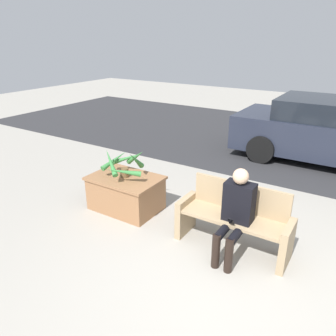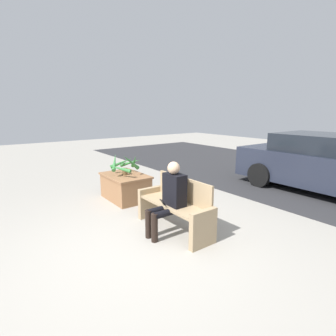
{
  "view_description": "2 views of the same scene",
  "coord_description": "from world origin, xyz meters",
  "px_view_note": "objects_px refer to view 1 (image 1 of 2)",
  "views": [
    {
      "loc": [
        1.0,
        -2.78,
        2.67
      ],
      "look_at": [
        -1.37,
        0.97,
        0.89
      ],
      "focal_mm": 35.0,
      "sensor_mm": 36.0,
      "label": 1
    },
    {
      "loc": [
        2.97,
        -1.68,
        1.97
      ],
      "look_at": [
        -0.88,
        1.18,
        0.92
      ],
      "focal_mm": 28.0,
      "sensor_mm": 36.0,
      "label": 2
    }
  ],
  "objects_px": {
    "bench": "(234,219)",
    "planter_box": "(126,192)",
    "person_seated": "(236,211)",
    "potted_plant": "(125,162)",
    "parked_car": "(331,132)"
  },
  "relations": [
    {
      "from": "potted_plant",
      "to": "parked_car",
      "type": "xyz_separation_m",
      "value": [
        2.48,
        4.19,
        -0.11
      ]
    },
    {
      "from": "planter_box",
      "to": "parked_car",
      "type": "relative_size",
      "value": 0.27
    },
    {
      "from": "bench",
      "to": "person_seated",
      "type": "relative_size",
      "value": 1.27
    },
    {
      "from": "planter_box",
      "to": "potted_plant",
      "type": "relative_size",
      "value": 1.44
    },
    {
      "from": "bench",
      "to": "planter_box",
      "type": "xyz_separation_m",
      "value": [
        -1.89,
        0.05,
        -0.11
      ]
    },
    {
      "from": "planter_box",
      "to": "parked_car",
      "type": "height_order",
      "value": "parked_car"
    },
    {
      "from": "bench",
      "to": "potted_plant",
      "type": "relative_size",
      "value": 1.91
    },
    {
      "from": "bench",
      "to": "parked_car",
      "type": "distance_m",
      "value": 4.3
    },
    {
      "from": "potted_plant",
      "to": "person_seated",
      "type": "bearing_deg",
      "value": -7.19
    },
    {
      "from": "planter_box",
      "to": "potted_plant",
      "type": "xyz_separation_m",
      "value": [
        -0.01,
        0.02,
        0.51
      ]
    },
    {
      "from": "person_seated",
      "to": "parked_car",
      "type": "relative_size",
      "value": 0.28
    },
    {
      "from": "person_seated",
      "to": "parked_car",
      "type": "distance_m",
      "value": 4.47
    },
    {
      "from": "person_seated",
      "to": "planter_box",
      "type": "distance_m",
      "value": 2.01
    },
    {
      "from": "potted_plant",
      "to": "parked_car",
      "type": "height_order",
      "value": "parked_car"
    },
    {
      "from": "planter_box",
      "to": "potted_plant",
      "type": "bearing_deg",
      "value": 123.56
    }
  ]
}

